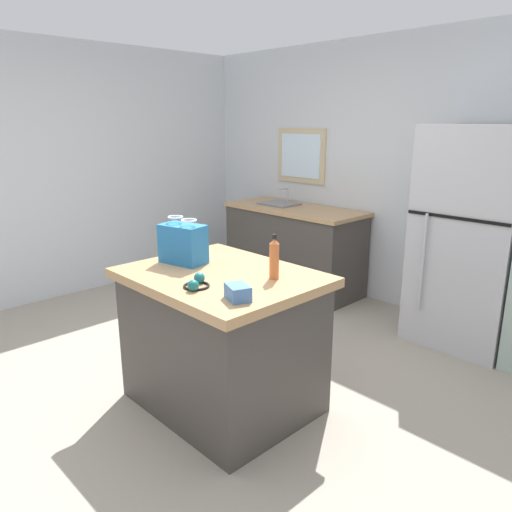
{
  "coord_description": "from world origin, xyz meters",
  "views": [
    {
      "loc": [
        2.39,
        -1.81,
        1.8
      ],
      "look_at": [
        0.19,
        0.32,
        0.95
      ],
      "focal_mm": 34.01,
      "sensor_mm": 36.0,
      "label": 1
    }
  ],
  "objects_px": {
    "refrigerator": "(471,239)",
    "ear_defenders": "(196,283)",
    "bottle": "(274,259)",
    "shopping_bag": "(183,243)",
    "kitchen_island": "(222,339)",
    "small_box": "(238,292)"
  },
  "relations": [
    {
      "from": "shopping_bag",
      "to": "kitchen_island",
      "type": "bearing_deg",
      "value": 5.41
    },
    {
      "from": "bottle",
      "to": "ear_defenders",
      "type": "xyz_separation_m",
      "value": [
        -0.2,
        -0.42,
        -0.1
      ]
    },
    {
      "from": "refrigerator",
      "to": "small_box",
      "type": "bearing_deg",
      "value": -96.33
    },
    {
      "from": "refrigerator",
      "to": "ear_defenders",
      "type": "xyz_separation_m",
      "value": [
        -0.57,
        -2.34,
        0.03
      ]
    },
    {
      "from": "kitchen_island",
      "to": "refrigerator",
      "type": "height_order",
      "value": "refrigerator"
    },
    {
      "from": "ear_defenders",
      "to": "small_box",
      "type": "bearing_deg",
      "value": 6.14
    },
    {
      "from": "bottle",
      "to": "ear_defenders",
      "type": "height_order",
      "value": "bottle"
    },
    {
      "from": "refrigerator",
      "to": "shopping_bag",
      "type": "xyz_separation_m",
      "value": [
        -1.02,
        -2.1,
        0.14
      ]
    },
    {
      "from": "shopping_bag",
      "to": "bottle",
      "type": "relative_size",
      "value": 1.2
    },
    {
      "from": "bottle",
      "to": "ear_defenders",
      "type": "bearing_deg",
      "value": -115.15
    },
    {
      "from": "kitchen_island",
      "to": "small_box",
      "type": "xyz_separation_m",
      "value": [
        0.42,
        -0.24,
        0.49
      ]
    },
    {
      "from": "shopping_bag",
      "to": "ear_defenders",
      "type": "xyz_separation_m",
      "value": [
        0.45,
        -0.24,
        -0.11
      ]
    },
    {
      "from": "shopping_bag",
      "to": "bottle",
      "type": "bearing_deg",
      "value": 15.99
    },
    {
      "from": "refrigerator",
      "to": "bottle",
      "type": "distance_m",
      "value": 1.95
    },
    {
      "from": "ear_defenders",
      "to": "refrigerator",
      "type": "bearing_deg",
      "value": 76.35
    },
    {
      "from": "small_box",
      "to": "shopping_bag",
      "type": "bearing_deg",
      "value": 165.01
    },
    {
      "from": "bottle",
      "to": "ear_defenders",
      "type": "distance_m",
      "value": 0.48
    },
    {
      "from": "kitchen_island",
      "to": "refrigerator",
      "type": "relative_size",
      "value": 0.66
    },
    {
      "from": "refrigerator",
      "to": "bottle",
      "type": "relative_size",
      "value": 6.6
    },
    {
      "from": "refrigerator",
      "to": "shopping_bag",
      "type": "relative_size",
      "value": 5.49
    },
    {
      "from": "small_box",
      "to": "bottle",
      "type": "bearing_deg",
      "value": 106.13
    },
    {
      "from": "ear_defenders",
      "to": "kitchen_island",
      "type": "bearing_deg",
      "value": 111.53
    }
  ]
}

